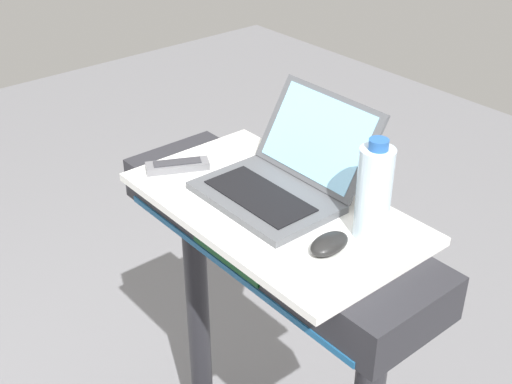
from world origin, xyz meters
TOP-DOWN VIEW (x-y plane):
  - desk_board at (0.00, 0.70)m, footprint 0.71×0.41m
  - laptop at (-0.02, 0.75)m, footprint 0.33×0.34m
  - computer_mouse at (0.22, 0.67)m, footprint 0.07×0.11m
  - water_bottle at (0.23, 0.78)m, footprint 0.08×0.08m
  - tv_remote at (-0.28, 0.62)m, footprint 0.11×0.16m

SIDE VIEW (x-z plane):
  - desk_board at x=0.00m, z-range 1.12..1.14m
  - tv_remote at x=-0.28m, z-range 1.14..1.16m
  - computer_mouse at x=0.22m, z-range 1.14..1.18m
  - laptop at x=-0.02m, z-range 1.08..1.29m
  - water_bottle at x=0.23m, z-range 1.13..1.36m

